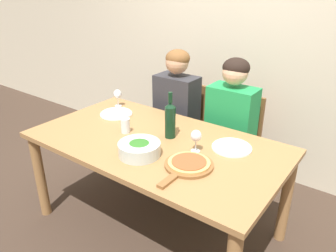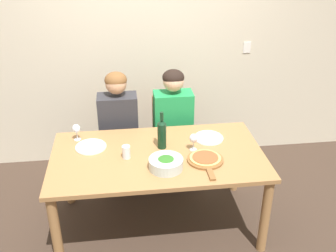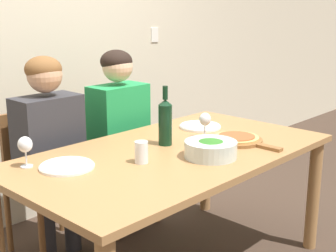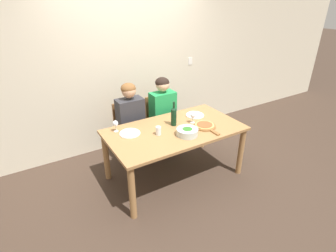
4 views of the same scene
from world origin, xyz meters
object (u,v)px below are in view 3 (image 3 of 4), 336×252
Objects in this scene: dinner_plate_right at (200,126)px; wine_glass_left at (25,146)px; chair_right at (111,156)px; person_man at (121,123)px; dinner_plate_left at (67,166)px; person_woman at (50,139)px; wine_bottle at (165,121)px; broccoli_bowl at (211,149)px; chair_left at (43,176)px; pizza_on_board at (238,139)px; wine_glass_right at (205,121)px; water_tumbler at (141,152)px.

wine_glass_left is at bearing 173.83° from dinner_plate_right.
chair_right is 0.28m from person_man.
chair_right is at bearing 38.24° from dinner_plate_left.
wine_bottle is (0.36, -0.58, 0.14)m from person_woman.
chair_left is at bearing 109.47° from broccoli_bowl.
wine_glass_left is (-0.73, 0.23, -0.03)m from wine_bottle.
chair_left is 3.32× the size of dinner_plate_left.
wine_glass_left is at bearing -127.95° from chair_left.
chair_left is at bearing 168.83° from person_man.
wine_bottle reaches higher than pizza_on_board.
wine_glass_right is 0.57m from water_tumbler.
person_man is 0.93m from dinner_plate_left.
water_tumbler is (-0.63, 0.13, 0.04)m from pizza_on_board.
broccoli_bowl is 1.78× the size of wine_glass_right.
person_man is at bearing -90.00° from chair_right.
person_man is 8.03× the size of wine_glass_left.
water_tumbler is at bearing -85.36° from person_woman.
wine_glass_right is (0.08, -0.66, 0.11)m from person_man.
dinner_plate_right is at bearing -31.35° from person_woman.
broccoli_bowl is at bearing -37.29° from wine_glass_left.
dinner_plate_left is at bearing -146.94° from person_man.
dinner_plate_right is (0.25, -0.59, 0.27)m from chair_right.
water_tumbler is (-0.49, -0.71, 0.06)m from person_man.
dinner_plate_left is 1.73× the size of wine_glass_right.
wine_glass_left reaches higher than dinner_plate_right.
wine_glass_right reaches higher than chair_right.
person_man reaches higher than water_tumbler.
wine_glass_right is 1.39× the size of water_tumbler.
wine_bottle reaches higher than water_tumbler.
wine_bottle is 0.46m from dinner_plate_right.
wine_bottle is at bearing -107.16° from person_man.
dinner_plate_left is at bearing -50.73° from wine_glass_left.
chair_right is at bearing 79.65° from broccoli_bowl.
person_woman reaches higher than broccoli_bowl.
dinner_plate_left is (-0.78, -0.62, 0.27)m from chair_right.
dinner_plate_right is at bearing 1.50° from dinner_plate_left.
wine_bottle is at bearing -166.70° from dinner_plate_right.
wine_glass_left is (-0.72, 0.55, 0.06)m from broccoli_bowl.
water_tumbler is at bearing -40.21° from wine_glass_left.
water_tumbler reaches higher than broccoli_bowl.
person_man is 4.63× the size of dinner_plate_right.
wine_glass_right is at bearing -46.67° from person_woman.
chair_left is 1.00× the size of chair_right.
wine_glass_right is at bearing -9.81° from dinner_plate_left.
broccoli_bowl is at bearing -33.65° from dinner_plate_left.
person_woman is at bearing 133.33° from wine_glass_right.
dinner_plate_left is at bearing -178.50° from dinner_plate_right.
pizza_on_board is at bearing -39.07° from wine_bottle.
person_man is at bearing 78.46° from broccoli_bowl.
pizza_on_board is (0.92, -0.34, 0.01)m from dinner_plate_left.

